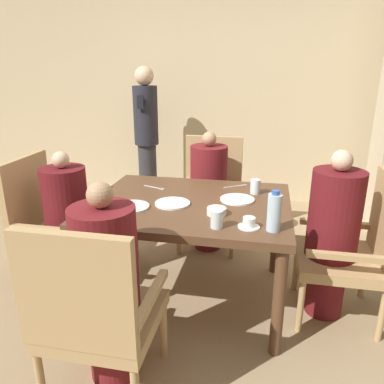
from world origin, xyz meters
TOP-DOWN VIEW (x-y plane):
  - ground_plane at (0.00, 0.00)m, footprint 16.00×16.00m
  - wall_back at (0.00, 2.25)m, footprint 8.00×0.06m
  - dining_table at (0.00, 0.00)m, footprint 1.31×1.05m
  - chair_left_side at (-1.07, 0.00)m, footprint 0.53×0.53m
  - diner_in_left_chair at (-0.92, 0.00)m, footprint 0.32×0.32m
  - chair_far_side at (0.00, 0.95)m, footprint 0.53×0.53m
  - diner_in_far_chair at (-0.00, 0.79)m, footprint 0.32×0.32m
  - chair_right_side at (1.07, 0.00)m, footprint 0.53×0.53m
  - diner_in_right_chair at (0.92, 0.00)m, footprint 0.32×0.32m
  - chair_near_corner at (-0.26, -0.95)m, footprint 0.53×0.53m
  - diner_in_near_chair at (-0.26, -0.79)m, footprint 0.32×0.32m
  - standing_host at (-0.86, 1.71)m, footprint 0.27×0.31m
  - plate_main_left at (-0.11, -0.07)m, footprint 0.23×0.23m
  - plate_main_right at (0.30, 0.09)m, footprint 0.23×0.23m
  - plate_dessert_center at (-0.35, -0.18)m, footprint 0.23×0.23m
  - teacup_with_saucer at (0.41, -0.35)m, footprint 0.12×0.12m
  - bowl_small at (0.20, -0.19)m, footprint 0.12×0.12m
  - water_bottle at (0.54, -0.36)m, footprint 0.08×0.08m
  - glass_tall_near at (0.42, 0.25)m, footprint 0.07×0.07m
  - glass_tall_mid at (0.23, -0.38)m, footprint 0.07×0.07m
  - salt_shaker at (-0.40, -0.42)m, footprint 0.03×0.03m
  - pepper_shaker at (-0.36, -0.42)m, footprint 0.03×0.03m
  - fork_beside_plate at (-0.31, 0.23)m, footprint 0.18×0.08m
  - knife_beside_plate at (0.27, 0.39)m, footprint 0.17×0.12m

SIDE VIEW (x-z plane):
  - ground_plane at x=0.00m, z-range 0.00..0.00m
  - chair_left_side at x=-1.07m, z-range 0.02..0.99m
  - chair_far_side at x=0.00m, z-range 0.02..0.99m
  - chair_right_side at x=1.07m, z-range 0.02..0.99m
  - chair_near_corner at x=-0.26m, z-range 0.02..0.99m
  - diner_in_left_chair at x=-0.92m, z-range 0.01..1.04m
  - diner_in_far_chair at x=0.00m, z-range 0.01..1.08m
  - diner_in_near_chair at x=-0.26m, z-range 0.01..1.10m
  - diner_in_right_chair at x=0.92m, z-range 0.01..1.13m
  - dining_table at x=0.00m, z-range 0.28..1.01m
  - knife_beside_plate at x=0.27m, z-range 0.73..0.73m
  - fork_beside_plate at x=-0.31m, z-range 0.73..0.73m
  - plate_main_left at x=-0.11m, z-range 0.73..0.74m
  - plate_main_right at x=0.30m, z-range 0.73..0.74m
  - plate_dessert_center at x=-0.35m, z-range 0.73..0.74m
  - bowl_small at x=0.20m, z-range 0.73..0.77m
  - teacup_with_saucer at x=0.41m, z-range 0.72..0.78m
  - pepper_shaker at x=-0.36m, z-range 0.73..0.79m
  - salt_shaker at x=-0.40m, z-range 0.73..0.80m
  - glass_tall_near at x=0.42m, z-range 0.73..0.83m
  - glass_tall_mid at x=0.23m, z-range 0.73..0.83m
  - water_bottle at x=0.54m, z-range 0.72..0.95m
  - standing_host at x=-0.86m, z-range 0.06..1.65m
  - wall_back at x=0.00m, z-range 0.00..2.80m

